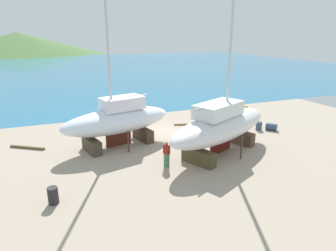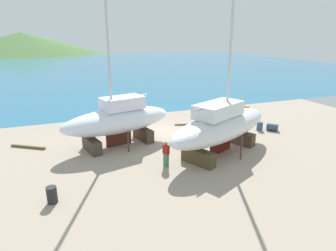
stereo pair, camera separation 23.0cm
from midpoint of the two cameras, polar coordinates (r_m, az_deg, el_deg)
name	(u,v)px [view 2 (the right image)]	position (r m, az deg, el deg)	size (l,w,h in m)	color
ground_plane	(184,151)	(21.92, 3.51, -5.10)	(44.99, 44.99, 0.00)	gray
sea_water	(89,67)	(81.67, -15.17, 10.99)	(143.45, 102.33, 0.01)	#296A8E
headland_hill	(23,53)	(155.54, -26.59, 12.61)	(144.95, 144.95, 18.94)	#476B37
sailboat_mid_port	(118,120)	(22.71, -9.47, 1.17)	(9.30, 4.98, 14.90)	#43392B
sailboat_far_slipway	(221,125)	(21.23, 10.77, 0.10)	(10.95, 7.36, 19.08)	#4F392C
worker	(166,154)	(19.14, -0.04, -5.58)	(0.40, 0.50, 1.75)	#387349
barrel_rust_near	(246,110)	(33.41, 15.38, 3.03)	(0.54, 0.54, 0.85)	olive
barrel_blue_faded	(260,126)	(27.83, 17.83, -0.11)	(0.53, 0.53, 0.78)	#374D66
barrel_tipped_left	(138,121)	(28.00, -5.66, 0.80)	(0.66, 0.66, 0.81)	brown
barrel_tar_black	(52,195)	(16.54, -21.51, -12.59)	(0.53, 0.53, 0.91)	#242327
barrel_tipped_right	(272,127)	(28.13, 20.08, -0.29)	(0.66, 0.66, 0.95)	#354B65
timber_short_cross	(28,147)	(24.91, -25.59, -3.83)	(2.95, 0.19, 0.17)	brown
timber_long_fore	(184,124)	(28.09, 3.49, 0.20)	(1.86, 0.14, 0.15)	brown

